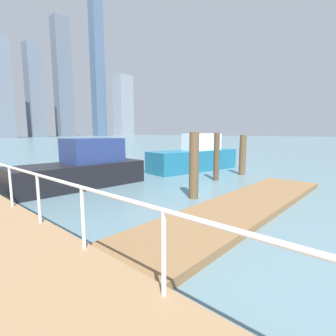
% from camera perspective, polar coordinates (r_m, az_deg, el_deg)
% --- Properties ---
extents(ground_plane, '(300.00, 300.00, 0.00)m').
position_cam_1_polar(ground_plane, '(17.85, -30.84, -0.52)').
color(ground_plane, slate).
extents(floating_dock, '(10.34, 2.00, 0.18)m').
position_cam_1_polar(floating_dock, '(7.88, 16.05, -8.70)').
color(floating_dock, olive).
rests_on(floating_dock, ground_plane).
extents(boardwalk_railing, '(0.06, 25.39, 1.08)m').
position_cam_1_polar(boardwalk_railing, '(5.94, -27.53, -3.27)').
color(boardwalk_railing, white).
rests_on(boardwalk_railing, boardwalk).
extents(dock_piling_0, '(0.36, 0.36, 2.18)m').
position_cam_1_polar(dock_piling_0, '(14.37, 16.59, 2.85)').
color(dock_piling_0, brown).
rests_on(dock_piling_0, ground_plane).
extents(dock_piling_1, '(0.27, 0.27, 2.31)m').
position_cam_1_polar(dock_piling_1, '(12.34, 10.95, 2.52)').
color(dock_piling_1, brown).
rests_on(dock_piling_1, ground_plane).
extents(dock_piling_2, '(0.33, 0.33, 2.33)m').
position_cam_1_polar(dock_piling_2, '(8.82, 5.90, 0.51)').
color(dock_piling_2, brown).
rests_on(dock_piling_2, ground_plane).
extents(moored_boat_0, '(6.21, 2.80, 2.26)m').
position_cam_1_polar(moored_boat_0, '(15.60, 6.19, 2.57)').
color(moored_boat_0, '#1E6B8C').
rests_on(moored_boat_0, ground_plane).
extents(moored_boat_1, '(5.63, 2.43, 2.06)m').
position_cam_1_polar(moored_boat_1, '(11.51, -18.91, -0.08)').
color(moored_boat_1, black).
rests_on(moored_boat_1, ground_plane).
extents(skyline_tower_4, '(7.16, 6.44, 43.77)m').
position_cam_1_polar(skyline_tower_4, '(141.75, -28.04, 15.14)').
color(skyline_tower_4, slate).
rests_on(skyline_tower_4, ground_plane).
extents(skyline_tower_5, '(8.52, 7.21, 64.67)m').
position_cam_1_polar(skyline_tower_5, '(161.31, -22.82, 18.24)').
color(skyline_tower_5, slate).
rests_on(skyline_tower_5, ground_plane).
extents(skyline_tower_6, '(6.76, 6.32, 84.42)m').
position_cam_1_polar(skyline_tower_6, '(171.42, -15.74, 21.30)').
color(skyline_tower_6, slate).
rests_on(skyline_tower_6, ground_plane).
extents(skyline_tower_7, '(10.46, 8.50, 37.14)m').
position_cam_1_polar(skyline_tower_7, '(164.55, -10.13, 13.68)').
color(skyline_tower_7, '#8C939E').
rests_on(skyline_tower_7, ground_plane).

